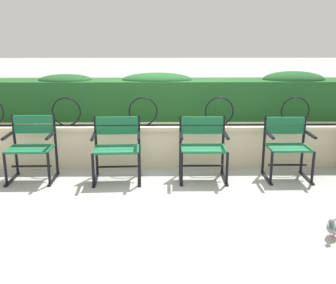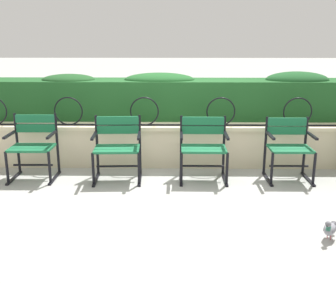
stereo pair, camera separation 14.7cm
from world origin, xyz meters
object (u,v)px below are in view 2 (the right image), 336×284
object	(u,v)px
park_chair_centre_left	(117,146)
park_chair_rightmost	(289,146)
park_chair_centre_right	(203,146)
pigeon_near_chairs	(330,228)
park_chair_leftmost	(33,145)

from	to	relation	value
park_chair_centre_left	park_chair_rightmost	xyz separation A→B (m)	(2.30, 0.04, -0.01)
park_chair_rightmost	park_chair_centre_right	bearing A→B (deg)	-179.18
park_chair_rightmost	pigeon_near_chairs	size ratio (longest dim) A/B	3.19
park_chair_rightmost	pigeon_near_chairs	distance (m)	1.74
park_chair_leftmost	pigeon_near_chairs	bearing A→B (deg)	-26.56
park_chair_leftmost	park_chair_rightmost	size ratio (longest dim) A/B	1.05
park_chair_leftmost	pigeon_near_chairs	world-z (taller)	park_chair_leftmost
park_chair_leftmost	park_chair_centre_left	distance (m)	1.15
park_chair_centre_left	pigeon_near_chairs	distance (m)	2.82
park_chair_rightmost	park_chair_centre_left	bearing A→B (deg)	-178.95
park_chair_leftmost	park_chair_centre_left	xyz separation A→B (m)	(1.15, -0.04, -0.00)
park_chair_leftmost	park_chair_centre_right	distance (m)	2.30
pigeon_near_chairs	park_chair_centre_right	bearing A→B (deg)	123.09
park_chair_centre_right	park_chair_rightmost	xyz separation A→B (m)	(1.15, 0.02, -0.01)
park_chair_centre_right	park_chair_rightmost	bearing A→B (deg)	0.82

